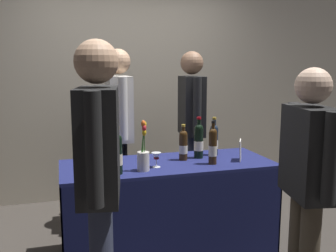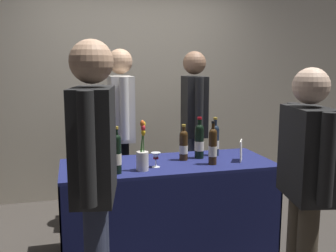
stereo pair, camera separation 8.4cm
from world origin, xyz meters
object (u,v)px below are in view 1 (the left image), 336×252
object	(u,v)px
flower_vase	(143,156)
wine_glass_near_vendor	(156,157)
tasting_table	(168,192)
vendor_presenter	(119,121)
featured_wine_bottle	(118,154)
display_bottle_0	(213,146)
taster_foreground_right	(99,165)

from	to	relation	value
flower_vase	wine_glass_near_vendor	bearing A→B (deg)	29.53
tasting_table	vendor_presenter	bearing A→B (deg)	111.72
featured_wine_bottle	display_bottle_0	distance (m)	0.77
display_bottle_0	flower_vase	bearing A→B (deg)	-176.53
featured_wine_bottle	display_bottle_0	world-z (taller)	display_bottle_0
wine_glass_near_vendor	flower_vase	bearing A→B (deg)	-150.47
vendor_presenter	taster_foreground_right	world-z (taller)	vendor_presenter
wine_glass_near_vendor	vendor_presenter	distance (m)	0.85
featured_wine_bottle	flower_vase	size ratio (longest dim) A/B	0.90
tasting_table	display_bottle_0	size ratio (longest dim) A/B	4.88
featured_wine_bottle	taster_foreground_right	world-z (taller)	taster_foreground_right
wine_glass_near_vendor	display_bottle_0	bearing A→B (deg)	-3.95
flower_vase	taster_foreground_right	distance (m)	0.77
taster_foreground_right	display_bottle_0	bearing A→B (deg)	-44.29
tasting_table	display_bottle_0	world-z (taller)	display_bottle_0
display_bottle_0	featured_wine_bottle	bearing A→B (deg)	-175.31
featured_wine_bottle	flower_vase	world-z (taller)	flower_vase
wine_glass_near_vendor	taster_foreground_right	world-z (taller)	taster_foreground_right
wine_glass_near_vendor	flower_vase	xyz separation A→B (m)	(-0.12, -0.07, 0.03)
display_bottle_0	flower_vase	size ratio (longest dim) A/B	0.91
wine_glass_near_vendor	taster_foreground_right	bearing A→B (deg)	-125.12
wine_glass_near_vendor	vendor_presenter	bearing A→B (deg)	100.79
display_bottle_0	wine_glass_near_vendor	bearing A→B (deg)	176.05
tasting_table	flower_vase	distance (m)	0.47
display_bottle_0	tasting_table	bearing A→B (deg)	156.80
display_bottle_0	vendor_presenter	world-z (taller)	vendor_presenter
vendor_presenter	flower_vase	bearing A→B (deg)	3.21
featured_wine_bottle	taster_foreground_right	bearing A→B (deg)	-107.34
wine_glass_near_vendor	tasting_table	bearing A→B (deg)	41.06
tasting_table	taster_foreground_right	bearing A→B (deg)	-127.32
featured_wine_bottle	taster_foreground_right	size ratio (longest dim) A/B	0.20
featured_wine_bottle	wine_glass_near_vendor	bearing A→B (deg)	16.92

